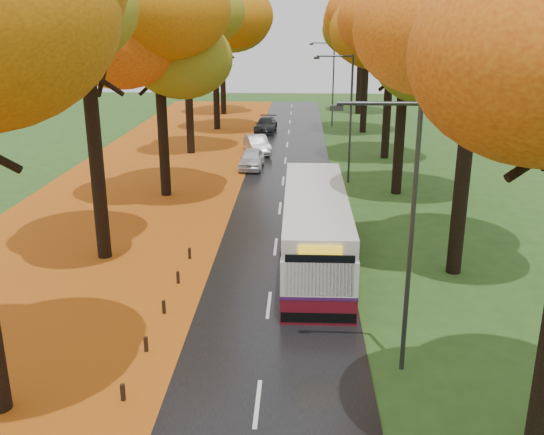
# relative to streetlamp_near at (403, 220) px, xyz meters

# --- Properties ---
(road) EXTENTS (6.50, 90.00, 0.04)m
(road) POSITION_rel_streetlamp_near_xyz_m (-3.95, 17.00, -4.69)
(road) COLOR black
(road) RESTS_ON ground
(centre_line) EXTENTS (0.12, 90.00, 0.01)m
(centre_line) POSITION_rel_streetlamp_near_xyz_m (-3.95, 17.00, -4.67)
(centre_line) COLOR silver
(centre_line) RESTS_ON road
(leaf_verge) EXTENTS (12.00, 90.00, 0.02)m
(leaf_verge) POSITION_rel_streetlamp_near_xyz_m (-12.95, 17.00, -4.70)
(leaf_verge) COLOR #994A0D
(leaf_verge) RESTS_ON ground
(leaf_drift) EXTENTS (0.90, 90.00, 0.01)m
(leaf_drift) POSITION_rel_streetlamp_near_xyz_m (-7.00, 17.00, -4.67)
(leaf_drift) COLOR #B55212
(leaf_drift) RESTS_ON road
(trees_left) EXTENTS (9.20, 74.00, 13.88)m
(trees_left) POSITION_rel_streetlamp_near_xyz_m (-11.13, 19.06, 4.82)
(trees_left) COLOR black
(trees_left) RESTS_ON ground
(trees_right) EXTENTS (9.30, 74.20, 13.96)m
(trees_right) POSITION_rel_streetlamp_near_xyz_m (3.24, 18.91, 4.98)
(trees_right) COLOR black
(trees_right) RESTS_ON ground
(bollard_row) EXTENTS (0.11, 23.51, 0.52)m
(bollard_row) POSITION_rel_streetlamp_near_xyz_m (-7.65, -3.30, -4.45)
(bollard_row) COLOR black
(bollard_row) RESTS_ON ground
(streetlamp_near) EXTENTS (2.45, 0.18, 8.00)m
(streetlamp_near) POSITION_rel_streetlamp_near_xyz_m (0.00, 0.00, 0.00)
(streetlamp_near) COLOR #333538
(streetlamp_near) RESTS_ON ground
(streetlamp_mid) EXTENTS (2.45, 0.18, 8.00)m
(streetlamp_mid) POSITION_rel_streetlamp_near_xyz_m (0.00, 22.00, 0.00)
(streetlamp_mid) COLOR #333538
(streetlamp_mid) RESTS_ON ground
(streetlamp_far) EXTENTS (2.45, 0.18, 8.00)m
(streetlamp_far) POSITION_rel_streetlamp_near_xyz_m (0.00, 44.00, 0.00)
(streetlamp_far) COLOR #333538
(streetlamp_far) RESTS_ON ground
(bus) EXTENTS (2.71, 11.60, 3.05)m
(bus) POSITION_rel_streetlamp_near_xyz_m (-2.20, 8.26, -3.08)
(bus) COLOR #5B0E18
(bus) RESTS_ON road
(car_white) EXTENTS (1.70, 4.00, 1.35)m
(car_white) POSITION_rel_streetlamp_near_xyz_m (-6.26, 25.46, -4.00)
(car_white) COLOR silver
(car_white) RESTS_ON road
(car_silver) EXTENTS (2.55, 4.43, 1.38)m
(car_silver) POSITION_rel_streetlamp_near_xyz_m (-6.23, 30.48, -3.98)
(car_silver) COLOR #A2A4A9
(car_silver) RESTS_ON road
(car_dark) EXTENTS (2.13, 4.65, 1.32)m
(car_dark) POSITION_rel_streetlamp_near_xyz_m (-6.09, 40.10, -4.01)
(car_dark) COLOR black
(car_dark) RESTS_ON road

